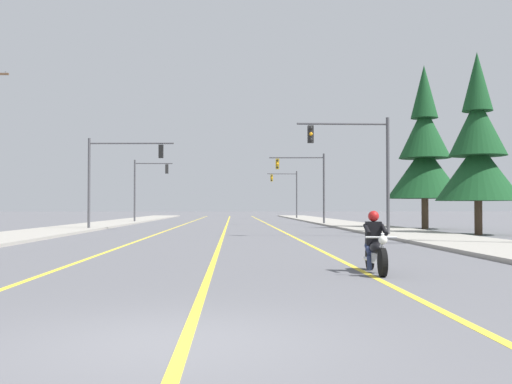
% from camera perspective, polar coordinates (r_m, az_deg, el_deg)
% --- Properties ---
extents(ground_plane, '(400.00, 400.00, 0.00)m').
position_cam_1_polar(ground_plane, '(7.23, -7.78, -13.78)').
color(ground_plane, '#5B5B60').
extents(lane_stripe_center, '(0.16, 100.00, 0.01)m').
position_cam_1_polar(lane_stripe_center, '(52.05, -2.76, -3.11)').
color(lane_stripe_center, yellow).
rests_on(lane_stripe_center, ground).
extents(lane_stripe_left, '(0.16, 100.00, 0.01)m').
position_cam_1_polar(lane_stripe_left, '(52.23, -6.93, -3.09)').
color(lane_stripe_left, yellow).
rests_on(lane_stripe_left, ground).
extents(lane_stripe_right, '(0.16, 100.00, 0.01)m').
position_cam_1_polar(lane_stripe_right, '(52.14, 1.27, -3.11)').
color(lane_stripe_right, yellow).
rests_on(lane_stripe_right, ground).
extents(sidewalk_kerb_right, '(4.40, 110.00, 0.14)m').
position_cam_1_polar(sidewalk_kerb_right, '(48.04, 9.49, -3.15)').
color(sidewalk_kerb_right, '#9E998E').
rests_on(sidewalk_kerb_right, ground).
extents(sidewalk_kerb_left, '(4.40, 110.00, 0.14)m').
position_cam_1_polar(sidewalk_kerb_left, '(48.33, -15.40, -3.11)').
color(sidewalk_kerb_left, '#9E998E').
rests_on(sidewalk_kerb_left, ground).
extents(motorcycle_with_rider, '(0.70, 2.19, 1.46)m').
position_cam_1_polar(motorcycle_with_rider, '(14.65, 11.10, -5.15)').
color(motorcycle_with_rider, black).
rests_on(motorcycle_with_rider, ground).
extents(traffic_signal_near_right, '(4.83, 0.37, 6.20)m').
position_cam_1_polar(traffic_signal_near_right, '(32.02, 9.85, 3.17)').
color(traffic_signal_near_right, '#47474C').
rests_on(traffic_signal_near_right, ground).
extents(traffic_signal_near_left, '(5.80, 0.45, 6.20)m').
position_cam_1_polar(traffic_signal_near_left, '(42.23, -13.12, 2.16)').
color(traffic_signal_near_left, '#47474C').
rests_on(traffic_signal_near_left, ground).
extents(traffic_signal_mid_right, '(4.85, 0.44, 6.20)m').
position_cam_1_polar(traffic_signal_mid_right, '(53.20, 4.89, 1.34)').
color(traffic_signal_mid_right, '#47474C').
rests_on(traffic_signal_mid_right, ground).
extents(traffic_signal_mid_left, '(3.78, 0.39, 6.20)m').
position_cam_1_polar(traffic_signal_mid_left, '(61.05, -10.30, 0.94)').
color(traffic_signal_mid_left, '#47474C').
rests_on(traffic_signal_mid_left, ground).
extents(traffic_signal_far_right, '(3.94, 0.51, 6.20)m').
position_cam_1_polar(traffic_signal_far_right, '(79.08, 3.05, 0.40)').
color(traffic_signal_far_right, '#47474C').
rests_on(traffic_signal_far_right, ground).
extents(conifer_tree_right_verge_near, '(4.64, 4.64, 10.20)m').
position_cam_1_polar(conifer_tree_right_verge_near, '(36.05, 20.03, 3.65)').
color(conifer_tree_right_verge_near, '#4C3828').
rests_on(conifer_tree_right_verge_near, ground).
extents(conifer_tree_right_verge_far, '(5.25, 5.25, 11.57)m').
position_cam_1_polar(conifer_tree_right_verge_far, '(44.48, 15.49, 3.48)').
color(conifer_tree_right_verge_far, '#4C3828').
rests_on(conifer_tree_right_verge_far, ground).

